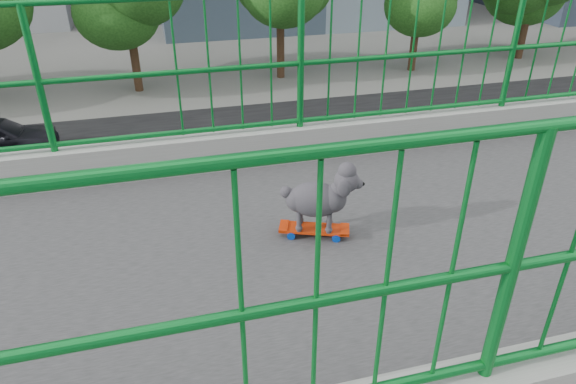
% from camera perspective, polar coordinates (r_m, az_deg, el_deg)
% --- Properties ---
extents(road, '(18.00, 90.00, 0.02)m').
position_cam_1_polar(road, '(18.35, -2.88, -0.12)').
color(road, black).
rests_on(road, ground).
extents(footbridge, '(3.00, 24.00, 7.00)m').
position_cam_1_polar(footbridge, '(5.63, 26.44, -17.10)').
color(footbridge, '#2D2D2F').
rests_on(footbridge, ground).
extents(skateboard, '(0.30, 0.49, 0.06)m').
position_cam_1_polar(skateboard, '(3.58, 2.88, -4.11)').
color(skateboard, red).
rests_on(skateboard, footbridge).
extents(poodle, '(0.34, 0.52, 0.46)m').
position_cam_1_polar(poodle, '(3.44, 3.47, -0.51)').
color(poodle, '#272429').
rests_on(poodle, skateboard).
extents(car_2, '(2.52, 5.47, 1.52)m').
position_cam_1_polar(car_2, '(22.16, 26.01, 4.35)').
color(car_2, silver).
rests_on(car_2, ground).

